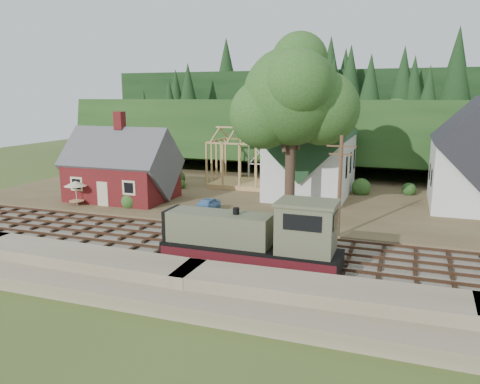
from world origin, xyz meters
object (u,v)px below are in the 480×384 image
(car_blue, at_px, (206,206))
(car_green, at_px, (82,184))
(patio_set, at_px, (76,185))
(locomotive, at_px, (257,239))

(car_blue, xyz_separation_m, car_green, (-17.67, 5.08, 0.01))
(car_green, distance_m, patio_set, 8.07)
(locomotive, relative_size, patio_set, 4.66)
(car_blue, bearing_deg, car_green, 167.02)
(locomotive, xyz_separation_m, car_green, (-26.16, 16.45, -1.06))
(car_blue, height_order, patio_set, patio_set)
(car_blue, xyz_separation_m, patio_set, (-13.19, -1.48, 1.40))
(car_blue, distance_m, patio_set, 13.35)
(patio_set, bearing_deg, car_blue, 6.39)
(car_green, height_order, patio_set, patio_set)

